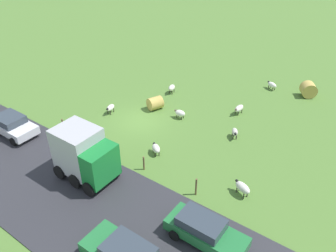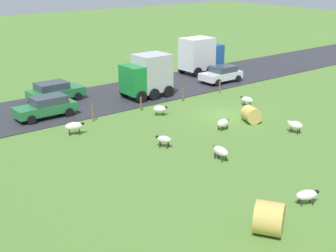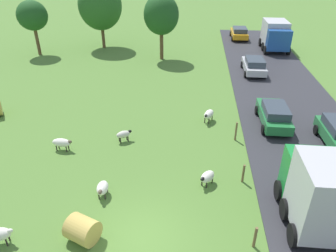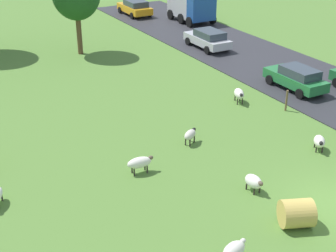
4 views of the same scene
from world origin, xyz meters
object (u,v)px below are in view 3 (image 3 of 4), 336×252
Objects in this scene: sheep_4 at (207,177)px; truck_0 at (275,35)px; sheep_0 at (124,134)px; tree_2 at (161,15)px; hay_bale_0 at (83,230)px; sheep_3 at (62,143)px; sheep_5 at (102,188)px; tree_1 at (32,16)px; truck_1 at (321,191)px; car_3 at (239,33)px; car_0 at (274,114)px; car_1 at (254,65)px; sheep_6 at (209,114)px; tree_0 at (100,5)px.

sheep_4 is 27.18m from truck_0.
tree_2 is at bearing 88.48° from sheep_0.
hay_bale_0 is at bearing -90.07° from sheep_0.
sheep_3 reaches higher than sheep_5.
hay_bale_0 is 29.33m from tree_1.
car_3 is (0.11, 33.10, -1.01)m from truck_1.
car_0 reaches higher than car_1.
car_3 is at bearing 64.70° from sheep_3.
sheep_4 is 0.24× the size of car_3.
truck_0 is (13.52, 27.20, 1.36)m from sheep_5.
tree_2 is at bearing -134.19° from car_3.
sheep_6 is 0.26× the size of truck_0.
tree_1 reaches higher than sheep_5.
tree_1 is 1.53× the size of truck_1.
tree_0 is (-7.24, 21.35, 4.46)m from sheep_0.
truck_1 is (9.86, 1.85, 1.32)m from hay_bale_0.
tree_0 is (-12.66, 18.18, 4.40)m from sheep_6.
sheep_4 is at bearing 37.89° from hay_bale_0.
tree_1 is (-13.92, 25.54, 3.78)m from hay_bale_0.
sheep_0 is at bearing -162.79° from car_0.
sheep_6 is at bearing -100.72° from car_3.
truck_0 is (20.82, 0.76, -3.13)m from tree_0.
car_0 is (9.86, 3.05, 0.34)m from sheep_0.
sheep_5 is 22.88m from tree_2.
car_3 is (0.11, 24.11, 0.01)m from car_0.
tree_2 is at bearing 88.99° from sheep_5.
tree_0 reaches higher than tree_2.
truck_0 is (13.58, 22.11, 1.33)m from sheep_0.
car_1 is (10.02, 21.37, 0.29)m from hay_bale_0.
car_3 is at bearing 89.75° from car_0.
sheep_0 is 22.89m from tree_1.
truck_1 is at bearing -90.05° from car_0.
car_1 is (9.95, 18.66, 0.36)m from sheep_5.
car_0 is at bearing -56.76° from tree_2.
truck_0 is at bearing 58.44° from sheep_0.
car_0 is at bearing 39.73° from sheep_5.
car_3 reaches higher than car_1.
car_1 is at bearing 89.52° from truck_1.
truck_1 is at bearing -44.90° from tree_1.
tree_0 is 18.62m from car_3.
tree_2 is 17.58m from car_0.
truck_1 is (17.09, -27.29, -3.10)m from tree_0.
tree_2 reaches higher than tree_1.
sheep_6 is at bearing 178.49° from car_0.
truck_0 is at bearing 66.69° from sheep_6.
tree_2 is at bearing 158.24° from car_1.
truck_0 is 1.12× the size of car_0.
sheep_5 is (3.57, -3.75, -0.05)m from sheep_3.
car_1 is (-3.57, -8.53, -1.00)m from truck_0.
tree_1 is 1.34× the size of car_1.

